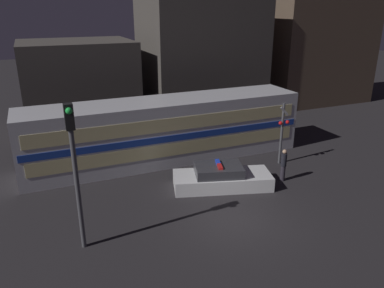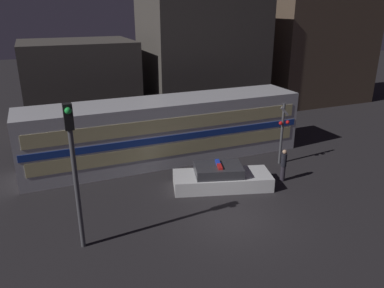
{
  "view_description": "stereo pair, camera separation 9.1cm",
  "coord_description": "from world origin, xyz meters",
  "px_view_note": "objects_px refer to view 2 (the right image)",
  "views": [
    {
      "loc": [
        -7.04,
        -12.11,
        8.57
      ],
      "look_at": [
        0.34,
        5.2,
        1.62
      ],
      "focal_mm": 35.0,
      "sensor_mm": 36.0,
      "label": 1
    },
    {
      "loc": [
        -6.96,
        -12.15,
        8.57
      ],
      "look_at": [
        0.34,
        5.2,
        1.62
      ],
      "focal_mm": 35.0,
      "sensor_mm": 36.0,
      "label": 2
    }
  ],
  "objects_px": {
    "train": "(166,130)",
    "traffic_light_corner": "(74,162)",
    "pedestrian": "(283,165)",
    "police_car": "(221,178)",
    "crossing_signal_near": "(282,131)"
  },
  "relations": [
    {
      "from": "pedestrian",
      "to": "crossing_signal_near",
      "type": "bearing_deg",
      "value": 58.04
    },
    {
      "from": "police_car",
      "to": "crossing_signal_near",
      "type": "distance_m",
      "value": 4.92
    },
    {
      "from": "pedestrian",
      "to": "train",
      "type": "bearing_deg",
      "value": 131.65
    },
    {
      "from": "train",
      "to": "pedestrian",
      "type": "height_order",
      "value": "train"
    },
    {
      "from": "police_car",
      "to": "traffic_light_corner",
      "type": "height_order",
      "value": "traffic_light_corner"
    },
    {
      "from": "crossing_signal_near",
      "to": "traffic_light_corner",
      "type": "xyz_separation_m",
      "value": [
        -11.58,
        -3.78,
        1.5
      ]
    },
    {
      "from": "crossing_signal_near",
      "to": "traffic_light_corner",
      "type": "bearing_deg",
      "value": -161.92
    },
    {
      "from": "train",
      "to": "traffic_light_corner",
      "type": "distance_m",
      "value": 9.21
    },
    {
      "from": "train",
      "to": "police_car",
      "type": "distance_m",
      "value": 4.92
    },
    {
      "from": "pedestrian",
      "to": "traffic_light_corner",
      "type": "bearing_deg",
      "value": -170.0
    },
    {
      "from": "police_car",
      "to": "crossing_signal_near",
      "type": "bearing_deg",
      "value": 33.47
    },
    {
      "from": "pedestrian",
      "to": "crossing_signal_near",
      "type": "xyz_separation_m",
      "value": [
        1.22,
        1.95,
        1.07
      ]
    },
    {
      "from": "train",
      "to": "pedestrian",
      "type": "bearing_deg",
      "value": -48.35
    },
    {
      "from": "train",
      "to": "traffic_light_corner",
      "type": "xyz_separation_m",
      "value": [
        -5.78,
        -6.98,
        1.66
      ]
    },
    {
      "from": "traffic_light_corner",
      "to": "train",
      "type": "bearing_deg",
      "value": 50.38
    }
  ]
}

